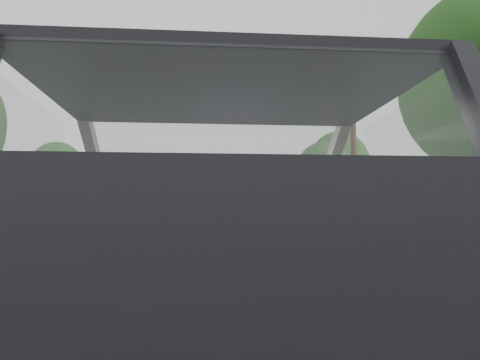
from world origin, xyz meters
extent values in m
cube|color=black|center=(0.00, 0.00, 0.72)|extent=(1.80, 4.00, 1.45)
cube|color=black|center=(0.00, 0.62, 0.85)|extent=(1.58, 0.45, 0.30)
cube|color=black|center=(-0.40, -0.29, 0.88)|extent=(0.50, 0.72, 0.42)
cube|color=black|center=(0.40, -0.29, 0.88)|extent=(0.50, 0.72, 0.42)
torus|color=black|center=(-0.40, 0.33, 0.92)|extent=(0.36, 0.36, 0.04)
ellipsoid|color=gray|center=(0.17, 0.67, 1.09)|extent=(0.64, 0.24, 0.28)
cube|color=#9D9FA3|center=(4.30, 10.00, 0.58)|extent=(0.05, 90.00, 0.32)
imported|color=silver|center=(0.22, 18.79, 0.71)|extent=(2.39, 4.55, 1.42)
cube|color=#1A6730|center=(7.29, 21.22, 1.35)|extent=(0.26, 1.08, 2.70)
cylinder|color=#533324|center=(7.46, 19.73, 4.44)|extent=(0.38, 0.38, 8.89)
camera|label=1|loc=(-0.10, -2.55, 0.82)|focal=35.00mm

